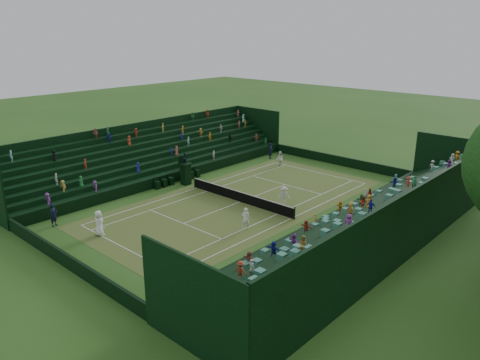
{
  "coord_description": "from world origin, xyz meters",
  "views": [
    {
      "loc": [
        25.53,
        -27.81,
        14.17
      ],
      "look_at": [
        0.0,
        0.0,
        2.0
      ],
      "focal_mm": 35.0,
      "sensor_mm": 36.0,
      "label": 1
    }
  ],
  "objects_px": {
    "player_far_west": "(280,159)",
    "player_far_east": "(284,195)",
    "player_near_east": "(246,218)",
    "player_near_west": "(99,223)",
    "tennis_net": "(240,196)",
    "umpire_chair": "(185,171)"
  },
  "relations": [
    {
      "from": "player_near_west",
      "to": "player_near_east",
      "type": "height_order",
      "value": "player_near_west"
    },
    {
      "from": "player_near_west",
      "to": "player_near_east",
      "type": "bearing_deg",
      "value": -133.27
    },
    {
      "from": "tennis_net",
      "to": "player_near_west",
      "type": "height_order",
      "value": "player_near_west"
    },
    {
      "from": "player_near_west",
      "to": "player_near_east",
      "type": "xyz_separation_m",
      "value": [
        7.02,
        7.95,
        -0.09
      ]
    },
    {
      "from": "umpire_chair",
      "to": "player_near_west",
      "type": "distance_m",
      "value": 12.71
    },
    {
      "from": "umpire_chair",
      "to": "player_far_east",
      "type": "xyz_separation_m",
      "value": [
        10.26,
        2.04,
        -0.53
      ]
    },
    {
      "from": "umpire_chair",
      "to": "player_far_east",
      "type": "relative_size",
      "value": 1.94
    },
    {
      "from": "player_near_west",
      "to": "player_near_east",
      "type": "distance_m",
      "value": 10.6
    },
    {
      "from": "player_far_west",
      "to": "umpire_chair",
      "type": "bearing_deg",
      "value": -79.22
    },
    {
      "from": "tennis_net",
      "to": "player_near_east",
      "type": "xyz_separation_m",
      "value": [
        4.17,
        -3.93,
        0.32
      ]
    },
    {
      "from": "player_far_west",
      "to": "player_far_east",
      "type": "xyz_separation_m",
      "value": [
        7.48,
        -9.05,
        -0.01
      ]
    },
    {
      "from": "tennis_net",
      "to": "umpire_chair",
      "type": "relative_size",
      "value": 3.76
    },
    {
      "from": "player_far_west",
      "to": "player_far_east",
      "type": "bearing_deg",
      "value": -25.58
    },
    {
      "from": "player_near_west",
      "to": "tennis_net",
      "type": "bearing_deg",
      "value": -105.29
    },
    {
      "from": "player_far_east",
      "to": "player_near_east",
      "type": "bearing_deg",
      "value": -116.12
    },
    {
      "from": "player_far_west",
      "to": "tennis_net",
      "type": "bearing_deg",
      "value": -43.76
    },
    {
      "from": "player_near_east",
      "to": "player_far_west",
      "type": "xyz_separation_m",
      "value": [
        -8.55,
        15.1,
        -0.04
      ]
    },
    {
      "from": "umpire_chair",
      "to": "player_near_east",
      "type": "xyz_separation_m",
      "value": [
        11.33,
        -4.01,
        -0.48
      ]
    },
    {
      "from": "player_far_east",
      "to": "tennis_net",
      "type": "bearing_deg",
      "value": 178.22
    },
    {
      "from": "player_near_west",
      "to": "player_far_west",
      "type": "distance_m",
      "value": 23.09
    },
    {
      "from": "tennis_net",
      "to": "player_far_east",
      "type": "height_order",
      "value": "player_far_east"
    },
    {
      "from": "player_near_east",
      "to": "tennis_net",
      "type": "bearing_deg",
      "value": -83.01
    }
  ]
}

